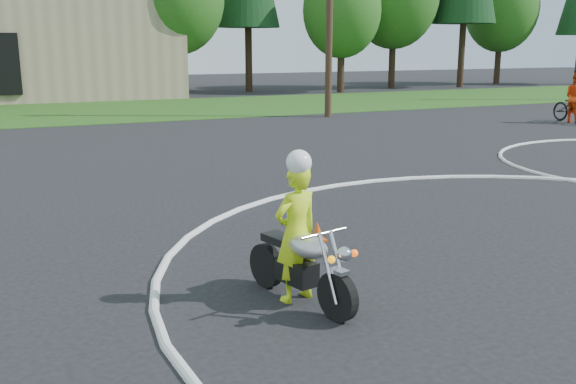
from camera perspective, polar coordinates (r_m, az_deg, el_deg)
name	(u,v)px	position (r m, az deg, el deg)	size (l,w,h in m)	color
grass_strip	(175,108)	(30.92, -9.97, 7.35)	(120.00, 10.00, 0.02)	#1E4714
primary_motorcycle	(302,265)	(7.50, 1.24, -6.49)	(0.73, 1.83, 0.98)	black
rider_primary_grp	(296,229)	(7.48, 0.75, -3.30)	(0.68, 0.54, 1.82)	#CCEF19
rider_second_grp	(576,103)	(27.18, 24.20, 7.21)	(0.89, 2.25, 2.13)	black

